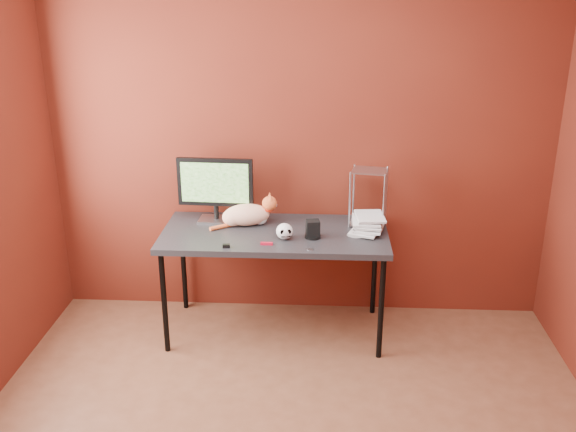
# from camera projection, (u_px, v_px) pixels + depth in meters

# --- Properties ---
(room) EXTENTS (3.52, 3.52, 2.61)m
(room) POSITION_uv_depth(u_px,v_px,m) (285.00, 200.00, 2.73)
(room) COLOR brown
(room) RESTS_ON ground
(desk) EXTENTS (1.50, 0.70, 0.75)m
(desk) POSITION_uv_depth(u_px,v_px,m) (275.00, 239.00, 4.28)
(desk) COLOR black
(desk) RESTS_ON ground
(monitor) EXTENTS (0.52, 0.18, 0.45)m
(monitor) POSITION_uv_depth(u_px,v_px,m) (215.00, 187.00, 4.36)
(monitor) COLOR #A5A4A9
(monitor) RESTS_ON desk
(cat) EXTENTS (0.44, 0.25, 0.22)m
(cat) POSITION_uv_depth(u_px,v_px,m) (247.00, 214.00, 4.35)
(cat) COLOR orange
(cat) RESTS_ON desk
(skull_mug) EXTENTS (0.11, 0.11, 0.11)m
(skull_mug) POSITION_uv_depth(u_px,v_px,m) (284.00, 231.00, 4.12)
(skull_mug) COLOR white
(skull_mug) RESTS_ON desk
(speaker) EXTENTS (0.10, 0.10, 0.12)m
(speaker) POSITION_uv_depth(u_px,v_px,m) (313.00, 230.00, 4.14)
(speaker) COLOR black
(speaker) RESTS_ON desk
(book_stack) EXTENTS (0.25, 0.29, 1.23)m
(book_stack) POSITION_uv_depth(u_px,v_px,m) (357.00, 140.00, 4.07)
(book_stack) COLOR beige
(book_stack) RESTS_ON desk
(wire_rack) EXTENTS (0.26, 0.22, 0.39)m
(wire_rack) POSITION_uv_depth(u_px,v_px,m) (368.00, 197.00, 4.33)
(wire_rack) COLOR #A5A4A9
(wire_rack) RESTS_ON desk
(pocket_knife) EXTENTS (0.08, 0.02, 0.02)m
(pocket_knife) POSITION_uv_depth(u_px,v_px,m) (267.00, 244.00, 4.05)
(pocket_knife) COLOR #AA0D24
(pocket_knife) RESTS_ON desk
(black_gadget) EXTENTS (0.05, 0.03, 0.02)m
(black_gadget) POSITION_uv_depth(u_px,v_px,m) (226.00, 246.00, 4.01)
(black_gadget) COLOR black
(black_gadget) RESTS_ON desk
(washer) EXTENTS (0.04, 0.04, 0.00)m
(washer) POSITION_uv_depth(u_px,v_px,m) (310.00, 249.00, 3.98)
(washer) COLOR #A5A4A9
(washer) RESTS_ON desk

